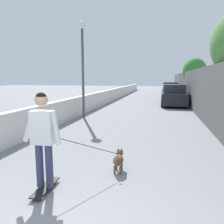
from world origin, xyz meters
The scene contains 10 objects.
ground_plane centered at (14.00, 0.00, 0.00)m, with size 80.00×80.00×0.00m, color gray.
wall_left centered at (12.00, 3.20, 0.50)m, with size 48.00×0.30×1.01m, color silver.
fence_right centered at (12.00, -3.20, 1.26)m, with size 48.00×0.30×2.52m, color #4C4C4C.
tree_right_near centered at (19.00, -3.88, 2.57)m, with size 1.99×1.99×3.74m.
lamp_post centered at (8.83, 2.65, 3.18)m, with size 0.36×0.36×4.70m.
skateboard centered at (1.72, 0.77, 0.07)m, with size 0.81×0.24×0.08m.
person_skateboarder centered at (1.72, 0.77, 1.07)m, with size 0.24×0.71×1.68m.
dog centered at (2.83, -0.34, 0.27)m, with size 1.41×1.24×1.06m.
car_near centered at (15.08, -2.05, 0.71)m, with size 3.87×1.80×1.54m.
car_far centered at (23.39, -2.05, 0.72)m, with size 4.20×1.80×1.54m.
Camera 1 is at (-1.62, -1.22, 2.01)m, focal length 35.37 mm.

